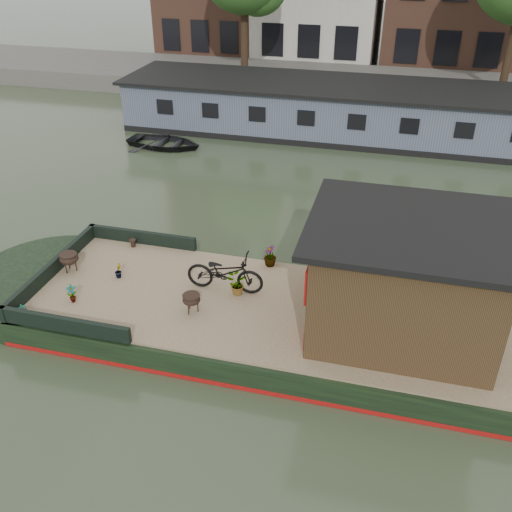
% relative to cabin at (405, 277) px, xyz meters
% --- Properties ---
extents(ground, '(120.00, 120.00, 0.00)m').
position_rel_cabin_xyz_m(ground, '(-2.19, 0.00, -1.88)').
color(ground, '#2E3A25').
rests_on(ground, ground).
extents(houseboat_hull, '(14.01, 4.02, 0.60)m').
position_rel_cabin_xyz_m(houseboat_hull, '(-3.52, 0.00, -1.60)').
color(houseboat_hull, black).
rests_on(houseboat_hull, ground).
extents(houseboat_deck, '(11.80, 3.80, 0.05)m').
position_rel_cabin_xyz_m(houseboat_deck, '(-2.19, 0.00, -1.25)').
color(houseboat_deck, '#967B5C').
rests_on(houseboat_deck, houseboat_hull).
extents(bow_bulwark, '(3.00, 4.00, 0.35)m').
position_rel_cabin_xyz_m(bow_bulwark, '(-7.25, 0.00, -1.05)').
color(bow_bulwark, black).
rests_on(bow_bulwark, houseboat_deck).
extents(cabin, '(4.00, 3.50, 2.42)m').
position_rel_cabin_xyz_m(cabin, '(0.00, 0.00, 0.00)').
color(cabin, black).
rests_on(cabin, houseboat_deck).
extents(bicycle, '(1.81, 0.67, 0.94)m').
position_rel_cabin_xyz_m(bicycle, '(-3.91, 0.40, -0.76)').
color(bicycle, black).
rests_on(bicycle, houseboat_deck).
extents(potted_plant_a, '(0.28, 0.26, 0.44)m').
position_rel_cabin_xyz_m(potted_plant_a, '(-7.06, -0.93, -1.01)').
color(potted_plant_a, '#99612B').
rests_on(potted_plant_a, houseboat_deck).
extents(potted_plant_b, '(0.20, 0.23, 0.36)m').
position_rel_cabin_xyz_m(potted_plant_b, '(-6.53, 0.26, -1.05)').
color(potted_plant_b, brown).
rests_on(potted_plant_b, houseboat_deck).
extents(potted_plant_c, '(0.52, 0.48, 0.50)m').
position_rel_cabin_xyz_m(potted_plant_c, '(-3.62, 0.29, -0.98)').
color(potted_plant_c, '#A85531').
rests_on(potted_plant_c, houseboat_deck).
extents(potted_plant_d, '(0.41, 0.41, 0.54)m').
position_rel_cabin_xyz_m(potted_plant_d, '(-3.17, 1.70, -0.96)').
color(potted_plant_d, '#955D28').
rests_on(potted_plant_d, houseboat_deck).
extents(potted_plant_e, '(0.16, 0.19, 0.30)m').
position_rel_cabin_xyz_m(potted_plant_e, '(-7.79, -1.70, -1.08)').
color(potted_plant_e, '#A3502F').
rests_on(potted_plant_e, houseboat_deck).
extents(brazier_front, '(0.50, 0.50, 0.44)m').
position_rel_cabin_xyz_m(brazier_front, '(-4.36, -0.60, -1.01)').
color(brazier_front, black).
rests_on(brazier_front, houseboat_deck).
extents(brazier_rear, '(0.58, 0.58, 0.47)m').
position_rel_cabin_xyz_m(brazier_rear, '(-7.79, 0.22, -0.99)').
color(brazier_rear, black).
rests_on(brazier_rear, houseboat_deck).
extents(bollard_port, '(0.18, 0.18, 0.20)m').
position_rel_cabin_xyz_m(bollard_port, '(-6.84, 1.69, -1.13)').
color(bollard_port, black).
rests_on(bollard_port, houseboat_deck).
extents(bollard_stbd, '(0.16, 0.16, 0.18)m').
position_rel_cabin_xyz_m(bollard_stbd, '(-7.79, -1.70, -1.14)').
color(bollard_stbd, black).
rests_on(bollard_stbd, houseboat_deck).
extents(dinghy, '(3.28, 2.47, 0.64)m').
position_rel_cabin_xyz_m(dinghy, '(-9.69, 10.53, -1.56)').
color(dinghy, black).
rests_on(dinghy, ground).
extents(far_houseboat, '(20.40, 4.40, 2.11)m').
position_rel_cabin_xyz_m(far_houseboat, '(-2.19, 14.00, -0.91)').
color(far_houseboat, '#51586D').
rests_on(far_houseboat, ground).
extents(quay, '(60.00, 6.00, 0.90)m').
position_rel_cabin_xyz_m(quay, '(-2.19, 20.50, -1.43)').
color(quay, '#47443F').
rests_on(quay, ground).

